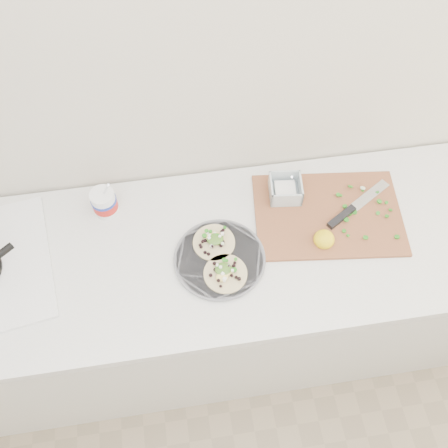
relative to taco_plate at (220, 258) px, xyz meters
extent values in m
cube|color=beige|center=(-0.10, 0.36, 0.38)|extent=(3.50, 0.05, 2.60)
cube|color=silver|center=(-0.10, 0.06, -0.49)|extent=(2.40, 0.62, 0.86)
cube|color=silver|center=(-0.10, 0.04, -0.04)|extent=(2.44, 0.66, 0.04)
cylinder|color=slate|center=(0.00, 0.00, -0.01)|extent=(0.29, 0.29, 0.01)
cylinder|color=slate|center=(0.00, 0.00, -0.01)|extent=(0.30, 0.30, 0.00)
cylinder|color=white|center=(-0.36, 0.25, 0.03)|extent=(0.08, 0.08, 0.10)
cylinder|color=red|center=(-0.36, 0.25, 0.03)|extent=(0.09, 0.09, 0.04)
cylinder|color=#192D99|center=(-0.36, 0.25, 0.05)|extent=(0.09, 0.09, 0.01)
cube|color=brown|center=(0.40, 0.12, -0.01)|extent=(0.54, 0.41, 0.01)
cube|color=white|center=(0.27, 0.22, 0.01)|extent=(0.07, 0.07, 0.03)
ellipsoid|color=yellow|center=(0.35, 0.01, 0.01)|extent=(0.07, 0.07, 0.06)
cube|color=silver|center=(0.56, 0.17, 0.00)|extent=(0.18, 0.13, 0.00)
cube|color=black|center=(0.44, 0.09, 0.00)|extent=(0.12, 0.08, 0.02)
camera|label=1|loc=(-0.10, -0.77, 1.44)|focal=40.00mm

